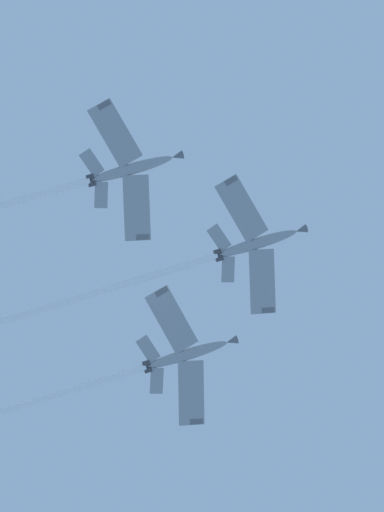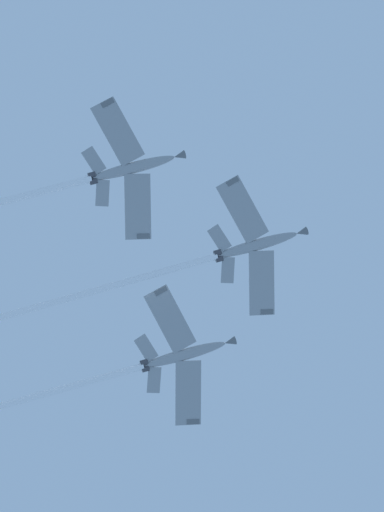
# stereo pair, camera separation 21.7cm
# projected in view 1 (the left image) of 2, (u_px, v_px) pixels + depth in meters

# --- Properties ---
(jet_lead) EXTENTS (45.63, 37.60, 13.65)m
(jet_lead) POSITION_uv_depth(u_px,v_px,m) (175.00, 268.00, 146.04)
(jet_lead) COLOR gray
(jet_left_wing) EXTENTS (40.54, 32.79, 12.37)m
(jet_left_wing) POSITION_uv_depth(u_px,v_px,m) (120.00, 375.00, 145.80)
(jet_left_wing) COLOR gray
(jet_right_wing) EXTENTS (46.80, 38.43, 14.37)m
(jet_right_wing) POSITION_uv_depth(u_px,v_px,m) (30.00, 198.00, 143.01)
(jet_right_wing) COLOR gray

